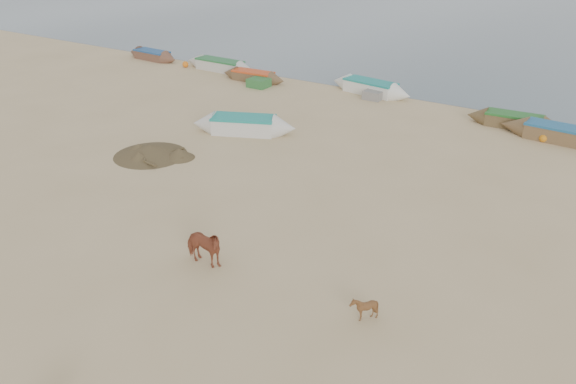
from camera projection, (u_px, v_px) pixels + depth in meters
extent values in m
plane|color=tan|center=(226.00, 259.00, 19.72)|extent=(140.00, 140.00, 0.00)
imported|color=brown|center=(203.00, 247.00, 19.12)|extent=(1.70, 0.81, 1.42)
imported|color=brown|center=(364.00, 308.00, 16.61)|extent=(0.81, 0.74, 0.81)
cone|color=brown|center=(150.00, 150.00, 28.26)|extent=(4.62, 4.62, 0.54)
cube|color=#2F6A33|center=(259.00, 83.00, 39.69)|extent=(1.40, 1.20, 0.60)
sphere|color=orange|center=(543.00, 138.00, 29.96)|extent=(0.44, 0.44, 0.44)
cube|color=gray|center=(374.00, 95.00, 37.06)|extent=(1.20, 1.10, 0.56)
sphere|color=orange|center=(185.00, 64.00, 44.93)|extent=(0.48, 0.48, 0.48)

